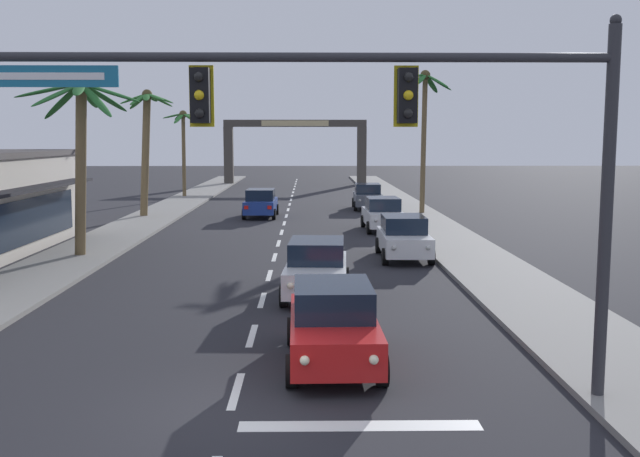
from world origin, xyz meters
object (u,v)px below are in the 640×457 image
palm_left_farthest (184,133)px  sedan_parked_far_kerb (368,196)px  sedan_oncoming_far (261,203)px  palm_left_second (81,131)px  sedan_parked_nearest_kerb (404,237)px  town_gateway_arch (295,143)px  sedan_parked_mid_kerb (383,214)px  palm_left_third (146,131)px  sedan_third_in_queue (317,268)px  palm_right_third (424,110)px  sedan_lead_at_stop_bar (333,324)px  traffic_signal_mast (410,129)px

palm_left_farthest → sedan_parked_far_kerb: bearing=-34.4°
sedan_oncoming_far → palm_left_farthest: bearing=116.0°
sedan_parked_far_kerb → palm_left_second: palm_left_second is taller
sedan_parked_nearest_kerb → town_gateway_arch: 45.85m
sedan_oncoming_far → sedan_parked_mid_kerb: 9.18m
palm_left_third → town_gateway_arch: size_ratio=0.52×
town_gateway_arch → palm_left_third: bearing=-104.8°
sedan_parked_mid_kerb → town_gateway_arch: size_ratio=0.31×
sedan_parked_far_kerb → palm_left_third: size_ratio=0.60×
sedan_parked_far_kerb → palm_left_third: palm_left_third is taller
sedan_third_in_queue → palm_left_second: size_ratio=0.64×
sedan_parked_nearest_kerb → sedan_parked_mid_kerb: bearing=89.5°
sedan_parked_mid_kerb → palm_left_second: 15.67m
sedan_third_in_queue → palm_right_third: size_ratio=0.52×
palm_left_farthest → sedan_third_in_queue: bearing=-74.5°
sedan_parked_far_kerb → sedan_third_in_queue: bearing=-97.8°
sedan_parked_nearest_kerb → sedan_parked_mid_kerb: (0.07, 8.73, 0.00)m
sedan_parked_mid_kerb → sedan_oncoming_far: bearing=136.3°
sedan_oncoming_far → palm_left_farthest: size_ratio=0.66×
sedan_lead_at_stop_bar → town_gateway_arch: (-1.87, 58.70, 3.34)m
traffic_signal_mast → sedan_lead_at_stop_bar: (-1.23, 2.30, -4.00)m
sedan_parked_nearest_kerb → sedan_parked_far_kerb: bearing=89.5°
palm_left_farthest → sedan_parked_mid_kerb: bearing=-56.6°
sedan_lead_at_stop_bar → sedan_third_in_queue: same height
palm_left_second → town_gateway_arch: 45.75m
sedan_oncoming_far → town_gateway_arch: town_gateway_arch is taller
palm_left_second → palm_left_third: (-0.69, 14.45, 0.10)m
traffic_signal_mast → palm_right_third: palm_right_third is taller
town_gateway_arch → sedan_parked_mid_kerb: bearing=-82.0°
sedan_parked_mid_kerb → palm_right_third: size_ratio=0.51×
sedan_parked_far_kerb → palm_right_third: 7.32m
sedan_third_in_queue → palm_left_farthest: (-9.98, 35.94, 4.25)m
traffic_signal_mast → sedan_third_in_queue: traffic_signal_mast is taller
town_gateway_arch → sedan_lead_at_stop_bar: bearing=-88.2°
sedan_oncoming_far → palm_left_farthest: 16.29m
traffic_signal_mast → palm_left_third: (-11.21, 30.31, 0.22)m
sedan_oncoming_far → palm_right_third: palm_right_third is taller
sedan_lead_at_stop_bar → palm_left_farthest: 43.89m
sedan_parked_far_kerb → sedan_oncoming_far: bearing=-144.5°
sedan_third_in_queue → sedan_oncoming_far: 22.02m
sedan_lead_at_stop_bar → palm_left_second: palm_left_second is taller
traffic_signal_mast → palm_left_farthest: palm_left_farthest is taller
sedan_third_in_queue → palm_left_third: bearing=114.3°
sedan_parked_far_kerb → traffic_signal_mast: bearing=-93.5°
sedan_parked_nearest_kerb → sedan_parked_far_kerb: 19.89m
sedan_oncoming_far → sedan_parked_far_kerb: 8.29m
sedan_parked_mid_kerb → sedan_parked_far_kerb: 11.16m
sedan_parked_mid_kerb → town_gateway_arch: (-5.14, 36.72, 3.34)m
sedan_lead_at_stop_bar → sedan_parked_mid_kerb: (3.27, 21.98, 0.00)m
sedan_parked_far_kerb → palm_right_third: (3.07, -3.69, 5.52)m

